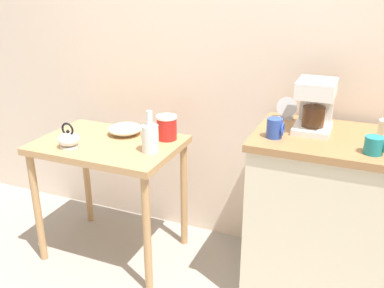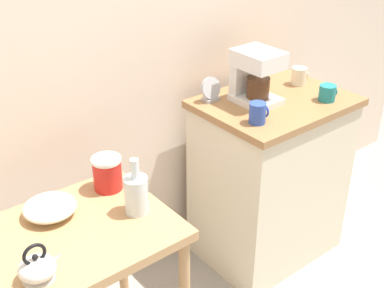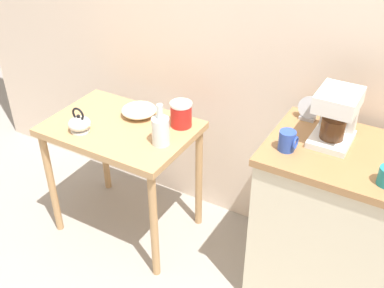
{
  "view_description": "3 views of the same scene",
  "coord_description": "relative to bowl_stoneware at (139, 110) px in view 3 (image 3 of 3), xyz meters",
  "views": [
    {
      "loc": [
        0.78,
        -1.98,
        1.64
      ],
      "look_at": [
        -0.02,
        -0.06,
        0.83
      ],
      "focal_mm": 39.78,
      "sensor_mm": 36.0,
      "label": 1
    },
    {
      "loc": [
        -1.11,
        -1.47,
        1.94
      ],
      "look_at": [
        0.06,
        -0.01,
        0.92
      ],
      "focal_mm": 47.85,
      "sensor_mm": 36.0,
      "label": 2
    },
    {
      "loc": [
        0.91,
        -1.79,
        2.11
      ],
      "look_at": [
        -0.08,
        -0.07,
        0.81
      ],
      "focal_mm": 43.8,
      "sensor_mm": 36.0,
      "label": 3
    }
  ],
  "objects": [
    {
      "name": "ground_plane",
      "position": [
        0.54,
        -0.12,
        -0.79
      ],
      "size": [
        8.0,
        8.0,
        0.0
      ],
      "primitive_type": "plane",
      "color": "gray"
    },
    {
      "name": "back_wall",
      "position": [
        0.64,
        0.35,
        0.61
      ],
      "size": [
        4.4,
        0.1,
        2.8
      ],
      "primitive_type": "cube",
      "color": "beige",
      "rests_on": "ground_plane"
    },
    {
      "name": "wooden_table",
      "position": [
        -0.03,
        -0.15,
        -0.14
      ],
      "size": [
        0.82,
        0.57,
        0.75
      ],
      "color": "tan",
      "rests_on": "ground_plane"
    },
    {
      "name": "kitchen_counter",
      "position": [
        1.2,
        -0.04,
        -0.32
      ],
      "size": [
        0.74,
        0.56,
        0.92
      ],
      "color": "beige",
      "rests_on": "ground_plane"
    },
    {
      "name": "bowl_stoneware",
      "position": [
        0.0,
        0.0,
        0.0
      ],
      "size": [
        0.21,
        0.21,
        0.06
      ],
      "color": "beige",
      "rests_on": "wooden_table"
    },
    {
      "name": "teakettle",
      "position": [
        -0.18,
        -0.3,
        0.01
      ],
      "size": [
        0.15,
        0.12,
        0.15
      ],
      "color": "white",
      "rests_on": "wooden_table"
    },
    {
      "name": "glass_carafe_vase",
      "position": [
        0.27,
        -0.19,
        0.05
      ],
      "size": [
        0.09,
        0.09,
        0.23
      ],
      "color": "silver",
      "rests_on": "wooden_table"
    },
    {
      "name": "canister_enamel",
      "position": [
        0.27,
        0.02,
        0.04
      ],
      "size": [
        0.12,
        0.12,
        0.14
      ],
      "color": "red",
      "rests_on": "wooden_table"
    },
    {
      "name": "coffee_maker",
      "position": [
        1.1,
        0.02,
        0.28
      ],
      "size": [
        0.18,
        0.22,
        0.26
      ],
      "color": "white",
      "rests_on": "kitchen_counter"
    },
    {
      "name": "mug_blue",
      "position": [
        0.94,
        -0.16,
        0.18
      ],
      "size": [
        0.08,
        0.08,
        0.1
      ],
      "color": "#2D4CAD",
      "rests_on": "kitchen_counter"
    },
    {
      "name": "table_clock",
      "position": [
        0.94,
        0.15,
        0.19
      ],
      "size": [
        0.11,
        0.05,
        0.12
      ],
      "color": "#B2B5BA",
      "rests_on": "kitchen_counter"
    }
  ]
}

